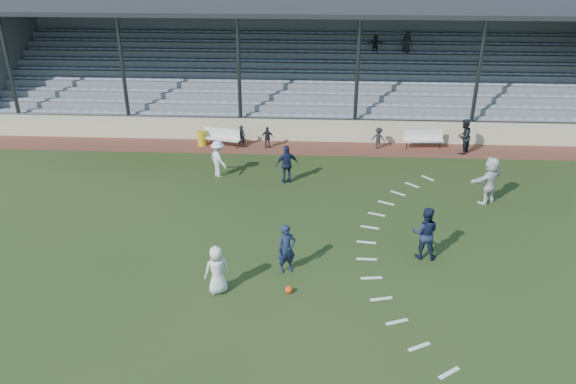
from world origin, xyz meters
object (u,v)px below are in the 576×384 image
object	(u,v)px
bench_left	(222,136)
player_white_lead	(217,270)
official	(464,137)
bench_right	(424,137)
football	(289,290)
player_navy_lead	(287,249)
trash_bin	(202,138)

from	to	relation	value
bench_left	player_white_lead	bearing A→B (deg)	-66.48
player_white_lead	official	size ratio (longest dim) A/B	0.91
official	bench_left	bearing A→B (deg)	-56.62
bench_left	player_white_lead	xyz separation A→B (m)	(1.92, -12.66, 0.22)
bench_right	official	size ratio (longest dim) A/B	1.14
bench_right	player_white_lead	size ratio (longest dim) A/B	1.26
football	player_navy_lead	size ratio (longest dim) A/B	0.14
trash_bin	football	bearing A→B (deg)	-67.80
bench_left	player_navy_lead	xyz separation A→B (m)	(4.00, -11.41, 0.27)
bench_left	player_navy_lead	bearing A→B (deg)	-55.78
bench_left	football	world-z (taller)	bench_left
trash_bin	player_white_lead	bearing A→B (deg)	-76.93
player_white_lead	trash_bin	bearing A→B (deg)	-102.29
bench_right	football	size ratio (longest dim) A/B	8.62
trash_bin	bench_right	bearing A→B (deg)	1.21
bench_right	player_white_lead	bearing A→B (deg)	-127.69
player_navy_lead	trash_bin	bearing A→B (deg)	89.81
trash_bin	player_navy_lead	world-z (taller)	player_navy_lead
player_white_lead	official	distance (m)	16.02
bench_left	official	world-z (taller)	official
football	official	size ratio (longest dim) A/B	0.13
player_white_lead	football	bearing A→B (deg)	155.78
bench_left	player_navy_lead	world-z (taller)	player_navy_lead
football	player_navy_lead	bearing A→B (deg)	96.57
player_navy_lead	player_white_lead	bearing A→B (deg)	-172.80
bench_left	trash_bin	distance (m)	1.06
player_navy_lead	official	size ratio (longest dim) A/B	0.96
player_white_lead	player_navy_lead	xyz separation A→B (m)	(2.08, 1.25, 0.05)
bench_right	player_white_lead	xyz separation A→B (m)	(-8.43, -12.97, 0.22)
trash_bin	official	xyz separation A→B (m)	(13.22, -0.43, 0.50)
trash_bin	player_navy_lead	xyz separation A→B (m)	(5.04, -11.48, 0.45)
football	player_white_lead	bearing A→B (deg)	-178.86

